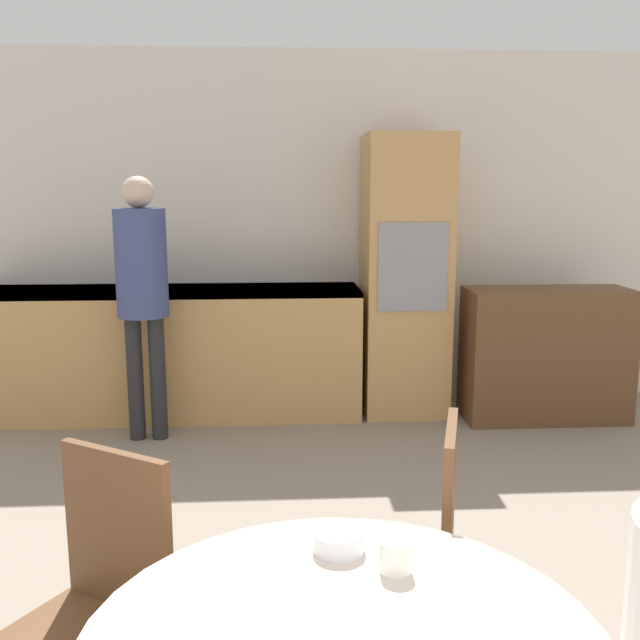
{
  "coord_description": "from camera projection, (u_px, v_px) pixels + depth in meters",
  "views": [
    {
      "loc": [
        -0.2,
        0.06,
        1.64
      ],
      "look_at": [
        -0.02,
        3.04,
        1.07
      ],
      "focal_mm": 40.0,
      "sensor_mm": 36.0,
      "label": 1
    }
  ],
  "objects": [
    {
      "name": "kitchen_counter",
      "position": [
        170.0,
        351.0,
        5.09
      ],
      "size": [
        2.7,
        0.6,
        0.92
      ],
      "color": "tan",
      "rests_on": "ground_plane"
    },
    {
      "name": "oven_unit",
      "position": [
        405.0,
        276.0,
        5.1
      ],
      "size": [
        0.59,
        0.59,
        1.99
      ],
      "color": "tan",
      "rests_on": "ground_plane"
    },
    {
      "name": "cup",
      "position": [
        396.0,
        556.0,
        1.71
      ],
      "size": [
        0.08,
        0.08,
        0.08
      ],
      "color": "white",
      "rests_on": "dining_table"
    },
    {
      "name": "person_standing",
      "position": [
        142.0,
        279.0,
        4.49
      ],
      "size": [
        0.32,
        0.32,
        1.69
      ],
      "color": "#262628",
      "rests_on": "ground_plane"
    },
    {
      "name": "bowl_centre",
      "position": [
        339.0,
        540.0,
        1.82
      ],
      "size": [
        0.13,
        0.13,
        0.05
      ],
      "color": "silver",
      "rests_on": "dining_table"
    },
    {
      "name": "sideboard",
      "position": [
        546.0,
        354.0,
        5.01
      ],
      "size": [
        1.14,
        0.45,
        0.93
      ],
      "color": "brown",
      "rests_on": "ground_plane"
    },
    {
      "name": "chair_far_right",
      "position": [
        417.0,
        546.0,
        2.25
      ],
      "size": [
        0.49,
        0.49,
        0.92
      ],
      "rotation": [
        0.0,
        0.0,
        4.44
      ],
      "color": "brown",
      "rests_on": "ground_plane"
    },
    {
      "name": "wall_back",
      "position": [
        304.0,
        231.0,
        5.33
      ],
      "size": [
        6.34,
        0.05,
        2.6
      ],
      "color": "silver",
      "rests_on": "ground_plane"
    },
    {
      "name": "chair_far_left",
      "position": [
        96.0,
        600.0,
        1.96
      ],
      "size": [
        0.55,
        0.55,
        0.92
      ],
      "rotation": [
        0.0,
        0.0,
        5.72
      ],
      "color": "brown",
      "rests_on": "ground_plane"
    }
  ]
}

